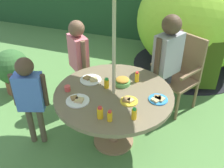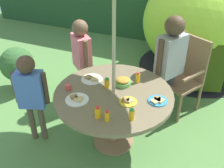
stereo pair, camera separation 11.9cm
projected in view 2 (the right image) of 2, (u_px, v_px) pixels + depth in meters
The scene contains 19 objects.
ground_plane at pixel (113, 141), 3.19m from camera, with size 10.00×10.00×0.02m, color #548442.
garden_table at pixel (114, 101), 2.85m from camera, with size 1.29×1.29×0.72m.
wooden_chair at pixel (184, 71), 3.50m from camera, with size 0.68×0.66×1.03m.
dome_tent at pixel (201, 22), 4.28m from camera, with size 2.41×2.41×1.70m.
potted_plant at pixel (18, 66), 3.95m from camera, with size 0.52×0.52×0.69m.
child_in_grey_shirt at pixel (171, 56), 3.17m from camera, with size 0.35×0.42×1.38m.
child_in_pink_shirt at pixel (82, 52), 3.48m from camera, with size 0.36×0.34×1.23m.
child_in_blue_shirt at pixel (31, 90), 2.84m from camera, with size 0.37×0.25×1.13m.
snack_bowl at pixel (123, 82), 2.91m from camera, with size 0.18×0.18×0.08m.
plate_near_right at pixel (77, 99), 2.68m from camera, with size 0.24×0.24×0.03m.
plate_far_left at pixel (128, 101), 2.65m from camera, with size 0.18×0.18×0.03m.
plate_mid_left at pixel (158, 100), 2.66m from camera, with size 0.20×0.20×0.03m.
plate_back_edge at pixel (92, 79), 3.02m from camera, with size 0.25×0.25×0.03m.
juice_bottle_near_left at pixel (107, 83), 2.86m from camera, with size 0.06×0.06×0.12m.
juice_bottle_far_right at pixel (138, 78), 2.94m from camera, with size 0.05×0.05×0.13m.
juice_bottle_center_front at pixel (107, 116), 2.39m from camera, with size 0.05×0.05×0.12m.
juice_bottle_center_back at pixel (132, 115), 2.40m from camera, with size 0.05×0.05×0.12m.
juice_bottle_mid_right at pixel (98, 112), 2.43m from camera, with size 0.06×0.06×0.13m.
cup_near at pixel (68, 87), 2.84m from camera, with size 0.06×0.06×0.06m, color #E04C47.
Camera 2 is at (0.86, -2.13, 2.32)m, focal length 41.72 mm.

